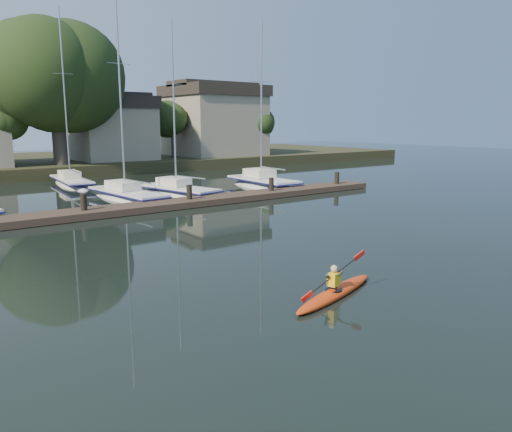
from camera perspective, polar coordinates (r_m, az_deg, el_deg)
ground at (r=16.01m, az=8.16°, el=-6.49°), size 160.00×160.00×0.00m
kayak at (r=13.97m, az=9.05°, el=-8.43°), size 3.96×1.58×1.27m
dock at (r=27.39m, az=-13.07°, el=0.96°), size 34.00×2.00×1.80m
sailboat_2 at (r=31.67m, az=-14.49°, el=1.49°), size 2.73×8.55×13.92m
sailboat_3 at (r=32.89m, az=-8.84°, el=2.03°), size 3.47×7.82×12.21m
sailboat_4 at (r=36.53m, az=0.78°, el=2.96°), size 2.61×7.81×13.13m
sailboat_6 at (r=40.26m, az=-20.33°, el=3.08°), size 2.60×8.94×14.01m
shore at (r=52.54m, az=-23.55°, el=8.20°), size 90.00×25.25×12.75m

